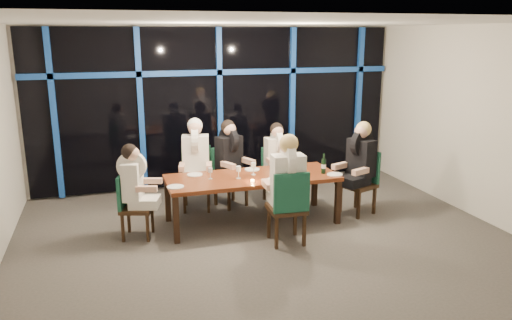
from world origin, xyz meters
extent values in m
plane|color=#514C48|center=(0.00, 0.00, 0.00)|extent=(7.00, 7.00, 0.00)
cube|color=silver|center=(0.00, 3.00, 1.50)|extent=(7.00, 0.04, 3.00)
cube|color=silver|center=(0.00, -3.00, 1.50)|extent=(7.00, 0.04, 3.00)
cube|color=silver|center=(3.50, 0.00, 1.50)|extent=(0.04, 6.00, 3.00)
cube|color=white|center=(0.00, 0.00, 3.00)|extent=(7.00, 6.00, 0.04)
cube|color=black|center=(0.00, 2.94, 1.50)|extent=(6.86, 0.04, 2.94)
cube|color=#14429D|center=(-2.90, 2.89, 1.50)|extent=(0.10, 0.10, 2.94)
cube|color=#14429D|center=(-1.45, 2.89, 1.50)|extent=(0.10, 0.10, 2.94)
cube|color=#14429D|center=(0.00, 2.89, 1.50)|extent=(0.10, 0.10, 2.94)
cube|color=#14429D|center=(1.45, 2.89, 1.50)|extent=(0.10, 0.10, 2.94)
cube|color=#14429D|center=(2.90, 2.89, 1.50)|extent=(0.10, 0.10, 2.94)
cube|color=#14429D|center=(0.00, 2.89, 2.16)|extent=(6.86, 0.10, 0.10)
cube|color=#FF2D14|center=(1.10, 3.25, 2.15)|extent=(0.60, 0.05, 0.35)
cube|color=brown|center=(0.00, 0.80, 0.72)|extent=(2.60, 1.00, 0.06)
cube|color=black|center=(-1.24, 0.36, 0.34)|extent=(0.08, 0.08, 0.69)
cube|color=black|center=(1.24, 0.36, 0.34)|extent=(0.08, 0.08, 0.69)
cube|color=black|center=(-1.24, 1.24, 0.34)|extent=(0.08, 0.08, 0.69)
cube|color=black|center=(1.24, 1.24, 0.34)|extent=(0.08, 0.08, 0.69)
cube|color=black|center=(-0.71, 1.65, 0.48)|extent=(0.58, 0.58, 0.06)
cube|color=#1B5840|center=(-0.66, 1.86, 0.77)|extent=(0.48, 0.16, 0.54)
cube|color=black|center=(-0.94, 1.50, 0.23)|extent=(0.05, 0.05, 0.45)
cube|color=black|center=(-0.56, 1.42, 0.23)|extent=(0.05, 0.05, 0.45)
cube|color=black|center=(-0.85, 1.88, 0.23)|extent=(0.05, 0.05, 0.45)
cube|color=black|center=(-0.48, 1.80, 0.23)|extent=(0.05, 0.05, 0.45)
cube|color=black|center=(-0.12, 1.65, 0.47)|extent=(0.61, 0.61, 0.06)
cube|color=#1B5840|center=(-0.20, 1.84, 0.75)|extent=(0.45, 0.23, 0.52)
cube|color=black|center=(-0.22, 1.40, 0.22)|extent=(0.05, 0.05, 0.44)
cube|color=black|center=(0.12, 1.55, 0.22)|extent=(0.05, 0.05, 0.44)
cube|color=black|center=(-0.36, 1.74, 0.22)|extent=(0.05, 0.05, 0.44)
cube|color=black|center=(-0.02, 1.89, 0.22)|extent=(0.05, 0.05, 0.44)
cube|color=black|center=(0.70, 1.60, 0.44)|extent=(0.45, 0.45, 0.06)
cube|color=#1B5840|center=(0.69, 1.80, 0.70)|extent=(0.44, 0.06, 0.49)
cube|color=black|center=(0.52, 1.42, 0.21)|extent=(0.04, 0.04, 0.41)
cube|color=black|center=(0.88, 1.43, 0.21)|extent=(0.04, 0.04, 0.41)
cube|color=black|center=(0.52, 1.77, 0.21)|extent=(0.04, 0.04, 0.41)
cube|color=black|center=(0.87, 1.78, 0.21)|extent=(0.04, 0.04, 0.41)
cube|color=black|center=(-1.74, 0.73, 0.44)|extent=(0.54, 0.54, 0.06)
cube|color=#1B5840|center=(-1.92, 0.79, 0.70)|extent=(0.17, 0.43, 0.48)
cube|color=black|center=(-1.62, 0.52, 0.20)|extent=(0.05, 0.05, 0.41)
cube|color=black|center=(-1.52, 0.85, 0.20)|extent=(0.05, 0.05, 0.41)
cube|color=black|center=(-1.96, 0.62, 0.20)|extent=(0.05, 0.05, 0.41)
cube|color=black|center=(-1.85, 0.95, 0.20)|extent=(0.05, 0.05, 0.41)
cube|color=black|center=(1.75, 0.68, 0.48)|extent=(0.62, 0.62, 0.06)
cube|color=#1B5840|center=(1.95, 0.76, 0.76)|extent=(0.22, 0.47, 0.53)
cube|color=black|center=(1.51, 0.79, 0.22)|extent=(0.05, 0.05, 0.45)
cube|color=black|center=(1.64, 0.43, 0.22)|extent=(0.05, 0.05, 0.45)
cube|color=black|center=(1.86, 0.93, 0.22)|extent=(0.05, 0.05, 0.45)
cube|color=black|center=(2.00, 0.57, 0.22)|extent=(0.05, 0.05, 0.45)
cube|color=black|center=(0.24, -0.06, 0.49)|extent=(0.52, 0.52, 0.07)
cube|color=#1B5840|center=(0.22, -0.28, 0.79)|extent=(0.50, 0.08, 0.55)
cube|color=black|center=(0.45, 0.13, 0.23)|extent=(0.05, 0.05, 0.46)
cube|color=black|center=(0.05, 0.15, 0.23)|extent=(0.05, 0.05, 0.46)
cube|color=black|center=(0.42, -0.27, 0.23)|extent=(0.05, 0.05, 0.46)
cube|color=black|center=(0.03, -0.25, 0.23)|extent=(0.05, 0.05, 0.46)
cube|color=white|center=(-0.73, 1.52, 0.59)|extent=(0.48, 0.52, 0.15)
cube|color=white|center=(-0.70, 1.69, 0.95)|extent=(0.48, 0.35, 0.60)
cylinder|color=white|center=(-0.70, 1.69, 1.18)|extent=(0.20, 0.46, 0.45)
sphere|color=tan|center=(-0.70, 1.67, 1.38)|extent=(0.23, 0.23, 0.23)
sphere|color=silver|center=(-0.69, 1.71, 1.41)|extent=(0.25, 0.25, 0.25)
cube|color=tan|center=(-0.96, 1.49, 0.79)|extent=(0.15, 0.33, 0.09)
cube|color=tan|center=(-0.54, 1.39, 0.79)|extent=(0.15, 0.33, 0.09)
cube|color=black|center=(-0.07, 1.53, 0.57)|extent=(0.51, 0.55, 0.15)
cube|color=black|center=(-0.14, 1.68, 0.91)|extent=(0.48, 0.39, 0.58)
cylinder|color=black|center=(-0.14, 1.68, 1.14)|extent=(0.27, 0.44, 0.44)
sphere|color=tan|center=(-0.13, 1.67, 1.33)|extent=(0.22, 0.22, 0.22)
sphere|color=black|center=(-0.14, 1.70, 1.36)|extent=(0.24, 0.24, 0.24)
cube|color=tan|center=(-0.23, 1.37, 0.79)|extent=(0.20, 0.32, 0.08)
cube|color=tan|center=(0.15, 1.54, 0.79)|extent=(0.20, 0.32, 0.08)
cube|color=white|center=(0.70, 1.48, 0.54)|extent=(0.36, 0.42, 0.14)
cube|color=white|center=(0.69, 1.64, 0.86)|extent=(0.40, 0.24, 0.55)
cylinder|color=white|center=(0.69, 1.64, 1.07)|extent=(0.11, 0.41, 0.41)
sphere|color=tan|center=(0.70, 1.62, 1.25)|extent=(0.21, 0.21, 0.21)
sphere|color=black|center=(0.69, 1.66, 1.28)|extent=(0.22, 0.22, 0.22)
cube|color=tan|center=(0.51, 1.40, 0.79)|extent=(0.09, 0.29, 0.08)
cube|color=tan|center=(0.90, 1.41, 0.79)|extent=(0.09, 0.29, 0.08)
cube|color=white|center=(-1.63, 0.70, 0.53)|extent=(0.49, 0.45, 0.14)
cube|color=white|center=(-1.77, 0.75, 0.85)|extent=(0.34, 0.44, 0.54)
cylinder|color=white|center=(-1.77, 0.75, 1.07)|extent=(0.42, 0.21, 0.41)
sphere|color=tan|center=(-1.76, 0.74, 1.24)|extent=(0.20, 0.20, 0.20)
sphere|color=black|center=(-1.79, 0.75, 1.27)|extent=(0.22, 0.22, 0.22)
cube|color=tan|center=(-1.61, 0.49, 0.79)|extent=(0.30, 0.16, 0.08)
cube|color=tan|center=(-1.50, 0.86, 0.79)|extent=(0.30, 0.16, 0.08)
cube|color=black|center=(1.63, 0.63, 0.58)|extent=(0.55, 0.52, 0.15)
cube|color=black|center=(1.79, 0.70, 0.93)|extent=(0.39, 0.49, 0.59)
cylinder|color=black|center=(1.79, 0.70, 1.17)|extent=(0.45, 0.26, 0.45)
sphere|color=tan|center=(1.77, 0.69, 1.36)|extent=(0.22, 0.22, 0.22)
sphere|color=tan|center=(1.81, 0.70, 1.39)|extent=(0.24, 0.24, 0.24)
cube|color=tan|center=(1.48, 0.80, 0.79)|extent=(0.33, 0.19, 0.08)
cube|color=tan|center=(1.63, 0.41, 0.79)|extent=(0.33, 0.19, 0.08)
cube|color=white|center=(0.25, 0.07, 0.60)|extent=(0.42, 0.48, 0.15)
cube|color=white|center=(0.23, -0.10, 0.97)|extent=(0.45, 0.29, 0.62)
cylinder|color=white|center=(0.23, -0.10, 1.21)|extent=(0.14, 0.47, 0.46)
sphere|color=tan|center=(0.24, -0.08, 1.41)|extent=(0.23, 0.23, 0.23)
sphere|color=tan|center=(0.23, -0.13, 1.44)|extent=(0.25, 0.25, 0.25)
cube|color=tan|center=(0.47, 0.15, 0.79)|extent=(0.11, 0.33, 0.09)
cube|color=tan|center=(0.03, 0.17, 0.79)|extent=(0.11, 0.33, 0.09)
cylinder|color=white|center=(-0.83, 1.10, 0.76)|extent=(0.24, 0.24, 0.01)
cylinder|color=white|center=(0.10, 1.13, 0.76)|extent=(0.24, 0.24, 0.01)
cylinder|color=white|center=(0.71, 1.04, 0.76)|extent=(0.24, 0.24, 0.01)
cylinder|color=white|center=(-1.20, 0.57, 0.76)|extent=(0.24, 0.24, 0.01)
cylinder|color=white|center=(1.23, 0.48, 0.76)|extent=(0.24, 0.24, 0.01)
cylinder|color=white|center=(0.27, 0.50, 0.76)|extent=(0.24, 0.24, 0.01)
cylinder|color=black|center=(1.10, 0.61, 0.87)|extent=(0.07, 0.07, 0.23)
cylinder|color=black|center=(1.10, 0.61, 1.02)|extent=(0.03, 0.03, 0.09)
cylinder|color=silver|center=(1.10, 0.61, 0.87)|extent=(0.07, 0.07, 0.06)
cylinder|color=silver|center=(0.78, 0.67, 0.84)|extent=(0.10, 0.10, 0.19)
cylinder|color=silver|center=(0.84, 0.67, 0.86)|extent=(0.01, 0.01, 0.13)
cylinder|color=#FFA24C|center=(-0.08, 0.50, 0.77)|extent=(0.05, 0.05, 0.03)
cylinder|color=white|center=(-0.23, 0.73, 0.75)|extent=(0.07, 0.07, 0.01)
cylinder|color=white|center=(-0.23, 0.73, 0.81)|extent=(0.01, 0.01, 0.11)
cylinder|color=white|center=(-0.23, 0.73, 0.90)|extent=(0.07, 0.07, 0.08)
cylinder|color=silver|center=(0.04, 0.86, 0.75)|extent=(0.07, 0.07, 0.01)
cylinder|color=silver|center=(0.04, 0.86, 0.81)|extent=(0.01, 0.01, 0.11)
cylinder|color=silver|center=(0.04, 0.86, 0.90)|extent=(0.07, 0.07, 0.08)
cylinder|color=white|center=(0.49, 0.73, 0.75)|extent=(0.06, 0.06, 0.01)
cylinder|color=white|center=(0.49, 0.73, 0.81)|extent=(0.01, 0.01, 0.10)
cylinder|color=white|center=(0.49, 0.73, 0.89)|extent=(0.07, 0.07, 0.07)
cylinder|color=silver|center=(-0.64, 0.83, 0.75)|extent=(0.06, 0.06, 0.01)
cylinder|color=silver|center=(-0.64, 0.83, 0.80)|extent=(0.01, 0.01, 0.10)
cylinder|color=silver|center=(-0.64, 0.83, 0.89)|extent=(0.07, 0.07, 0.07)
cylinder|color=silver|center=(0.91, 0.95, 0.75)|extent=(0.06, 0.06, 0.01)
cylinder|color=silver|center=(0.91, 0.95, 0.80)|extent=(0.01, 0.01, 0.09)
cylinder|color=silver|center=(0.91, 0.95, 0.88)|extent=(0.06, 0.06, 0.06)
camera|label=1|loc=(-2.11, -6.19, 2.87)|focal=35.00mm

